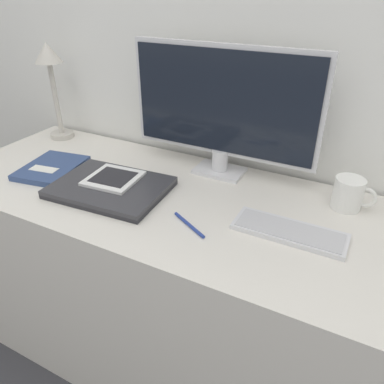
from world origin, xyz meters
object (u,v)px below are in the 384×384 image
(ereader, at_px, (113,178))
(notebook, at_px, (52,168))
(coffee_mug, at_px, (349,194))
(pen, at_px, (189,225))
(desk_lamp, at_px, (51,72))
(monitor, at_px, (222,108))
(keyboard, at_px, (289,231))
(laptop, at_px, (111,187))

(ereader, distance_m, notebook, 0.26)
(coffee_mug, relative_size, pen, 0.97)
(ereader, distance_m, coffee_mug, 0.70)
(notebook, xyz_separation_m, pen, (0.57, -0.08, -0.01))
(desk_lamp, bearing_deg, monitor, 0.50)
(pen, bearing_deg, keyboard, 20.30)
(laptop, distance_m, notebook, 0.27)
(coffee_mug, bearing_deg, pen, -140.94)
(ereader, xyz_separation_m, pen, (0.31, -0.08, -0.03))
(notebook, height_order, pen, notebook)
(notebook, bearing_deg, pen, -7.50)
(ereader, relative_size, desk_lamp, 0.45)
(desk_lamp, distance_m, notebook, 0.40)
(ereader, distance_m, pen, 0.32)
(laptop, bearing_deg, monitor, 48.28)
(ereader, bearing_deg, keyboard, 0.89)
(monitor, xyz_separation_m, keyboard, (0.30, -0.24, -0.22))
(keyboard, xyz_separation_m, notebook, (-0.81, -0.02, 0.00))
(laptop, height_order, coffee_mug, coffee_mug)
(laptop, relative_size, pen, 2.92)
(ereader, height_order, coffee_mug, coffee_mug)
(laptop, distance_m, ereader, 0.03)
(keyboard, xyz_separation_m, pen, (-0.24, -0.09, -0.00))
(laptop, distance_m, coffee_mug, 0.70)
(keyboard, relative_size, desk_lamp, 0.78)
(monitor, distance_m, ereader, 0.40)
(ereader, bearing_deg, monitor, 44.40)
(ereader, bearing_deg, coffee_mug, 17.27)
(monitor, bearing_deg, notebook, -153.59)
(monitor, xyz_separation_m, ereader, (-0.25, -0.25, -0.19))
(keyboard, relative_size, notebook, 1.19)
(keyboard, xyz_separation_m, desk_lamp, (-1.01, 0.23, 0.26))
(notebook, distance_m, pen, 0.58)
(keyboard, bearing_deg, ereader, -179.11)
(coffee_mug, distance_m, pen, 0.46)
(desk_lamp, xyz_separation_m, notebook, (0.19, -0.25, -0.25))
(monitor, distance_m, notebook, 0.61)
(desk_lamp, height_order, coffee_mug, desk_lamp)
(laptop, relative_size, coffee_mug, 3.02)
(keyboard, height_order, ereader, ereader)
(keyboard, relative_size, ereader, 1.75)
(monitor, bearing_deg, keyboard, -38.55)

